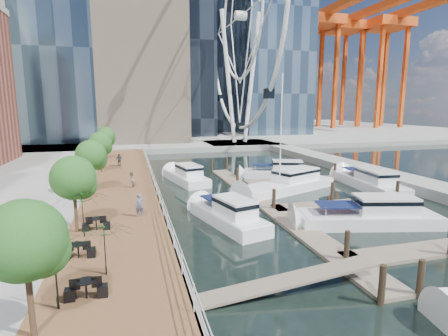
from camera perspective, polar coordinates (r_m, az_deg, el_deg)
ground at (r=21.05m, az=9.12°, el=-13.63°), size 520.00×520.00×0.00m
boardwalk at (r=33.49m, az=-16.24°, el=-4.02°), size 6.00×60.00×1.00m
seawall at (r=33.54m, az=-11.11°, el=-3.79°), size 0.25×60.00×1.00m
land_far at (r=120.06m, az=-11.23°, el=6.06°), size 200.00×114.00×1.00m
breakwater at (r=47.53m, az=21.43°, el=-0.24°), size 4.00×60.00×1.00m
pier at (r=73.37m, az=2.55°, el=3.84°), size 14.00×12.00×1.00m
railing at (r=33.31m, az=-11.34°, el=-2.08°), size 0.10×60.00×1.05m
floating_docks at (r=32.81m, az=14.77°, el=-4.26°), size 16.00×34.00×2.60m
ferris_wheel at (r=75.02m, az=2.72°, el=23.52°), size 5.80×45.60×47.80m
port_cranes at (r=136.69m, az=19.29°, el=14.35°), size 40.00×52.00×38.00m
street_trees at (r=31.97m, az=-20.91°, el=1.98°), size 2.60×42.60×4.60m
cafe_tables at (r=17.20m, az=-22.20°, el=-14.87°), size 2.50×13.70×0.74m
yacht_foreground at (r=27.35m, az=22.34°, el=-8.64°), size 11.15×5.35×2.15m
pedestrian_near at (r=24.48m, az=-13.61°, el=-5.91°), size 0.63×0.46×1.59m
pedestrian_mid at (r=33.26m, az=-14.90°, el=-1.82°), size 0.79×0.89×1.53m
pedestrian_far at (r=45.88m, az=-16.71°, el=1.28°), size 0.94×0.50×1.52m
moored_yachts at (r=34.76m, az=10.78°, el=-4.14°), size 22.25×36.19×11.50m
cafe_seating at (r=17.74m, az=-22.35°, el=-10.90°), size 4.75×11.05×2.69m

